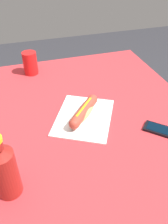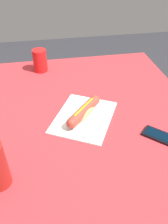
{
  "view_description": "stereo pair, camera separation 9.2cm",
  "coord_description": "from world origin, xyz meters",
  "px_view_note": "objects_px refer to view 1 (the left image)",
  "views": [
    {
      "loc": [
        0.73,
        -0.25,
        1.4
      ],
      "look_at": [
        -0.01,
        -0.02,
        0.8
      ],
      "focal_mm": 37.78,
      "sensor_mm": 36.0,
      "label": 1
    },
    {
      "loc": [
        0.75,
        -0.16,
        1.4
      ],
      "look_at": [
        -0.01,
        -0.02,
        0.8
      ],
      "focal_mm": 37.78,
      "sensor_mm": 36.0,
      "label": 2
    }
  ],
  "objects_px": {
    "soda_bottle": "(4,170)",
    "drinking_cup": "(30,63)",
    "cell_phone": "(161,130)",
    "hot_dog": "(84,111)"
  },
  "relations": [
    {
      "from": "soda_bottle",
      "to": "drinking_cup",
      "type": "bearing_deg",
      "value": 168.02
    },
    {
      "from": "drinking_cup",
      "to": "soda_bottle",
      "type": "bearing_deg",
      "value": -11.98
    },
    {
      "from": "soda_bottle",
      "to": "drinking_cup",
      "type": "distance_m",
      "value": 0.75
    },
    {
      "from": "cell_phone",
      "to": "soda_bottle",
      "type": "xyz_separation_m",
      "value": [
        0.1,
        -0.59,
        0.09
      ]
    },
    {
      "from": "hot_dog",
      "to": "drinking_cup",
      "type": "relative_size",
      "value": 1.48
    },
    {
      "from": "cell_phone",
      "to": "soda_bottle",
      "type": "bearing_deg",
      "value": -80.31
    },
    {
      "from": "cell_phone",
      "to": "drinking_cup",
      "type": "distance_m",
      "value": 0.77
    },
    {
      "from": "hot_dog",
      "to": "cell_phone",
      "type": "relative_size",
      "value": 1.29
    },
    {
      "from": "hot_dog",
      "to": "soda_bottle",
      "type": "relative_size",
      "value": 0.81
    },
    {
      "from": "hot_dog",
      "to": "cell_phone",
      "type": "distance_m",
      "value": 0.32
    }
  ]
}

